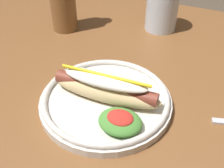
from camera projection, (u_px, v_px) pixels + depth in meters
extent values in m
cube|color=brown|center=(151.00, 80.00, 0.64)|extent=(1.40, 0.80, 0.04)
cylinder|color=brown|center=(38.00, 71.00, 1.28)|extent=(0.06, 0.06, 0.70)
cylinder|color=silver|center=(106.00, 102.00, 0.54)|extent=(0.26, 0.26, 0.02)
torus|color=silver|center=(106.00, 97.00, 0.53)|extent=(0.25, 0.25, 0.01)
ellipsoid|color=#E0C184|center=(106.00, 91.00, 0.52)|extent=(0.22, 0.06, 0.04)
cylinder|color=brown|center=(105.00, 88.00, 0.52)|extent=(0.20, 0.04, 0.03)
ellipsoid|color=silver|center=(105.00, 80.00, 0.51)|extent=(0.16, 0.05, 0.02)
cylinder|color=yellow|center=(105.00, 76.00, 0.50)|extent=(0.17, 0.01, 0.01)
ellipsoid|color=#4C8C38|center=(121.00, 122.00, 0.47)|extent=(0.08, 0.07, 0.02)
ellipsoid|color=red|center=(121.00, 118.00, 0.47)|extent=(0.05, 0.04, 0.01)
cylinder|color=silver|center=(162.00, 8.00, 0.75)|extent=(0.09, 0.09, 0.12)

